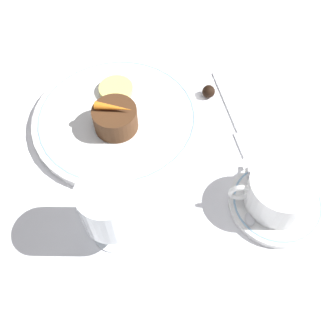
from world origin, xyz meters
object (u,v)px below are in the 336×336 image
dinner_plate (117,118)px  fork (235,121)px  wine_glass (110,208)px  dessert_cake (115,119)px  coffee_cup (280,191)px

dinner_plate → fork: size_ratio=1.45×
wine_glass → dinner_plate: bearing=-89.4°
dinner_plate → dessert_cake: bearing=91.6°
wine_glass → fork: (-0.20, -0.19, -0.07)m
dinner_plate → dessert_cake: dessert_cake is taller
wine_glass → fork: 0.28m
dinner_plate → wine_glass: wine_glass is taller
dinner_plate → coffee_cup: bearing=144.3°
coffee_cup → wine_glass: wine_glass is taller
wine_glass → dessert_cake: bearing=-89.6°
dinner_plate → wine_glass: (-0.00, 0.20, 0.07)m
dinner_plate → coffee_cup: size_ratio=2.32×
coffee_cup → dessert_cake: size_ratio=1.70×
coffee_cup → dessert_cake: coffee_cup is taller
fork → dessert_cake: bearing=3.0°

